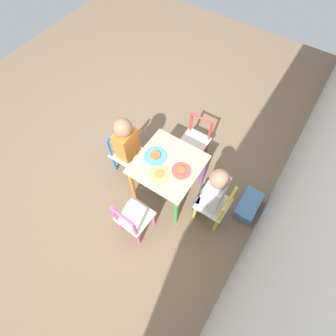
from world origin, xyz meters
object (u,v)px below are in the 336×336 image
object	(u,v)px
chair_blue	(125,153)
chair_pink	(133,219)
chair_red	(195,141)
plate_back	(181,170)
storage_bin	(248,205)
chair_yellow	(215,205)
plate_front	(155,156)
plate_right	(159,174)
child_back	(213,192)
kids_table	(168,169)
child_front	(128,144)

from	to	relation	value
chair_blue	chair_pink	xyz separation A→B (m)	(0.49, 0.46, 0.00)
chair_red	plate_back	xyz separation A→B (m)	(0.49, 0.13, 0.25)
chair_pink	storage_bin	distance (m)	1.08
chair_yellow	chair_red	xyz separation A→B (m)	(-0.50, -0.49, 0.00)
chair_pink	chair_yellow	bearing A→B (deg)	-133.80
plate_front	plate_right	bearing A→B (deg)	45.00
chair_yellow	plate_front	xyz separation A→B (m)	(-0.01, -0.62, 0.25)
chair_yellow	child_back	distance (m)	0.21
plate_back	plate_right	world-z (taller)	same
chair_pink	plate_front	distance (m)	0.56
kids_table	chair_yellow	distance (m)	0.52
plate_right	kids_table	bearing A→B (deg)	180.00
kids_table	plate_back	world-z (taller)	plate_back
child_front	plate_back	distance (m)	0.56
child_front	plate_front	size ratio (longest dim) A/B	3.78
chair_red	child_back	size ratio (longest dim) A/B	0.66
chair_red	storage_bin	xyz separation A→B (m)	(0.24, 0.74, -0.19)
chair_blue	storage_bin	xyz separation A→B (m)	(-0.25, 1.23, -0.19)
child_back	child_front	bearing A→B (deg)	-89.66
plate_back	plate_right	xyz separation A→B (m)	(0.13, -0.13, 0.00)
plate_front	chair_yellow	bearing A→B (deg)	89.45
storage_bin	child_back	bearing A→B (deg)	-50.01
chair_yellow	plate_back	xyz separation A→B (m)	(-0.01, -0.36, 0.25)
kids_table	storage_bin	size ratio (longest dim) A/B	1.68
chair_yellow	chair_red	bearing A→B (deg)	-134.52
chair_yellow	plate_right	xyz separation A→B (m)	(0.12, -0.49, 0.25)
plate_right	storage_bin	world-z (taller)	plate_right
kids_table	plate_right	bearing A→B (deg)	0.00
kids_table	chair_pink	xyz separation A→B (m)	(0.49, -0.03, -0.16)
kids_table	plate_right	distance (m)	0.16
plate_right	chair_red	bearing A→B (deg)	-179.78
plate_front	storage_bin	bearing A→B (deg)	106.14
chair_yellow	child_back	world-z (taller)	child_back
kids_table	storage_bin	xyz separation A→B (m)	(-0.25, 0.74, -0.35)
chair_pink	chair_red	distance (m)	0.98
chair_yellow	child_back	bearing A→B (deg)	-90.00
storage_bin	chair_blue	bearing A→B (deg)	-78.47
chair_red	child_front	distance (m)	0.68
kids_table	chair_pink	distance (m)	0.52
chair_pink	child_back	xyz separation A→B (m)	(-0.49, 0.46, 0.20)
chair_yellow	kids_table	bearing A→B (deg)	-90.00
plate_right	plate_front	bearing A→B (deg)	-135.00
plate_front	chair_pink	bearing A→B (deg)	11.87
chair_blue	storage_bin	bearing A→B (deg)	-78.46
plate_front	storage_bin	xyz separation A→B (m)	(-0.25, 0.87, -0.44)
kids_table	plate_back	size ratio (longest dim) A/B	3.34
child_front	plate_right	bearing A→B (deg)	-106.73
child_front	storage_bin	distance (m)	1.25
plate_front	chair_red	bearing A→B (deg)	165.48
kids_table	chair_yellow	world-z (taller)	chair_yellow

